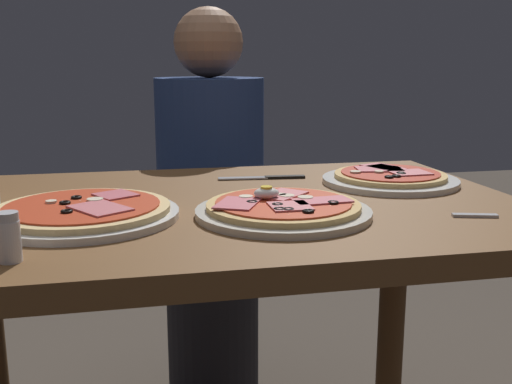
{
  "coord_description": "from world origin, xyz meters",
  "views": [
    {
      "loc": [
        -0.17,
        -1.08,
        1.03
      ],
      "look_at": [
        0.05,
        -0.06,
        0.8
      ],
      "focal_mm": 42.3,
      "sensor_mm": 36.0,
      "label": 1
    }
  ],
  "objects": [
    {
      "name": "salt_shaker",
      "position": [
        -0.32,
        -0.28,
        0.8
      ],
      "size": [
        0.03,
        0.03,
        0.07
      ],
      "color": "white",
      "rests_on": "dining_table"
    },
    {
      "name": "knife",
      "position": [
        0.14,
        0.21,
        0.77
      ],
      "size": [
        0.2,
        0.04,
        0.01
      ],
      "color": "silver",
      "rests_on": "dining_table"
    },
    {
      "name": "dining_table",
      "position": [
        0.0,
        0.0,
        0.63
      ],
      "size": [
        1.13,
        0.75,
        0.77
      ],
      "color": "brown",
      "rests_on": "ground"
    },
    {
      "name": "pizza_across_left",
      "position": [
        -0.25,
        -0.07,
        0.78
      ],
      "size": [
        0.32,
        0.32,
        0.03
      ],
      "color": "white",
      "rests_on": "dining_table"
    },
    {
      "name": "fork",
      "position": [
        0.43,
        -0.21,
        0.77
      ],
      "size": [
        0.16,
        0.06,
        0.0
      ],
      "color": "silver",
      "rests_on": "dining_table"
    },
    {
      "name": "pizza_across_right",
      "position": [
        0.38,
        0.1,
        0.78
      ],
      "size": [
        0.29,
        0.29,
        0.03
      ],
      "color": "white",
      "rests_on": "dining_table"
    },
    {
      "name": "diner_person",
      "position": [
        0.07,
        0.69,
        0.56
      ],
      "size": [
        0.32,
        0.32,
        1.18
      ],
      "rotation": [
        0.0,
        0.0,
        3.14
      ],
      "color": "black",
      "rests_on": "ground"
    },
    {
      "name": "pizza_foreground",
      "position": [
        0.09,
        -0.12,
        0.78
      ],
      "size": [
        0.3,
        0.3,
        0.05
      ],
      "color": "silver",
      "rests_on": "dining_table"
    }
  ]
}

